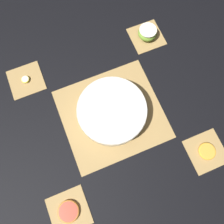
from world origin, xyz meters
TOP-DOWN VIEW (x-y plane):
  - ground_plane at (0.00, 0.00)m, footprint 6.00×6.00m
  - bamboo_mat_center at (0.00, 0.00)m, footprint 0.42×0.39m
  - coaster_mat_near_left at (-0.30, -0.29)m, footprint 0.15×0.15m
  - coaster_mat_near_right at (0.30, -0.29)m, footprint 0.15×0.15m
  - coaster_mat_far_left at (-0.30, 0.29)m, footprint 0.15×0.15m
  - coaster_mat_far_right at (0.30, 0.29)m, footprint 0.15×0.15m
  - fruit_salad_bowl at (-0.00, 0.00)m, footprint 0.28×0.28m
  - apple_half at (0.30, 0.29)m, footprint 0.09×0.09m
  - orange_slice_whole at (0.30, -0.29)m, footprint 0.07×0.07m
  - banana_coin_single at (-0.30, 0.29)m, footprint 0.04×0.04m
  - grapefruit_slice at (-0.30, -0.29)m, footprint 0.08×0.08m

SIDE VIEW (x-z plane):
  - ground_plane at x=0.00m, z-range 0.00..0.00m
  - coaster_mat_near_left at x=-0.30m, z-range 0.00..0.01m
  - coaster_mat_far_right at x=0.30m, z-range 0.00..0.01m
  - coaster_mat_near_right at x=0.30m, z-range 0.00..0.01m
  - coaster_mat_far_left at x=-0.30m, z-range 0.00..0.01m
  - bamboo_mat_center at x=0.00m, z-range 0.00..0.01m
  - banana_coin_single at x=-0.30m, z-range 0.01..0.01m
  - orange_slice_whole at x=0.30m, z-range 0.01..0.02m
  - grapefruit_slice at x=-0.30m, z-range 0.01..0.02m
  - apple_half at x=0.30m, z-range 0.01..0.05m
  - fruit_salad_bowl at x=0.00m, z-range 0.01..0.09m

